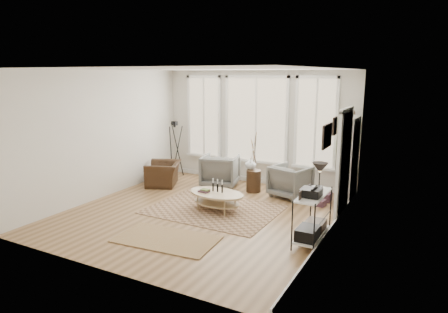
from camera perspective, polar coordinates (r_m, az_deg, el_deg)
The scene contains 17 objects.
room at distance 7.94m, azimuth -3.10°, elevation 1.68°, with size 5.50×5.54×2.90m.
bay_window at distance 10.29m, azimuth 4.59°, elevation 5.00°, with size 4.14×0.12×2.24m.
door at distance 8.13m, azimuth 16.80°, elevation -0.75°, with size 0.09×1.06×2.22m.
bookcase at distance 9.22m, azimuth 17.27°, elevation -0.40°, with size 0.31×0.85×2.06m.
low_shelf at distance 6.98m, azimuth 12.54°, elevation -7.80°, with size 0.38×1.08×1.30m.
wall_art at distance 6.63m, azimuth 14.77°, elevation 3.24°, with size 0.04×0.88×0.44m.
rug_main at distance 8.48m, azimuth -1.44°, elevation -7.56°, with size 2.62×1.97×0.01m, color brown.
rug_runner at distance 7.11m, azimuth -8.23°, elevation -11.57°, with size 1.75×0.97×0.01m, color brown.
coffee_table at distance 8.35m, azimuth -1.14°, elevation -5.71°, with size 1.32×0.93×0.57m.
armchair_left at distance 10.09m, azimuth -0.54°, elevation -2.03°, with size 0.87×0.89×0.81m, color slate.
armchair_right at distance 9.37m, azimuth 9.48°, elevation -3.49°, with size 0.80×0.82×0.75m, color slate.
side_table at distance 9.59m, azimuth 4.29°, elevation -0.93°, with size 0.35×0.35×1.48m.
vase at distance 9.74m, azimuth 3.82°, elevation -0.99°, with size 0.26×0.26×0.28m, color silver.
accent_chair at distance 10.34m, azimuth -8.65°, elevation -2.45°, with size 0.80×0.92×0.60m, color #342113.
tripod_camera at distance 11.17m, azimuth -6.98°, elevation 0.80°, with size 0.54×0.54×1.53m.
book_stack_near at distance 9.30m, azimuth 14.34°, elevation -5.64°, with size 0.22×0.28×0.18m, color maroon.
book_stack_far at distance 8.93m, azimuth 13.70°, elevation -6.48°, with size 0.17×0.21×0.14m, color maroon.
Camera 1 is at (4.08, -6.66, 2.82)m, focal length 32.00 mm.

